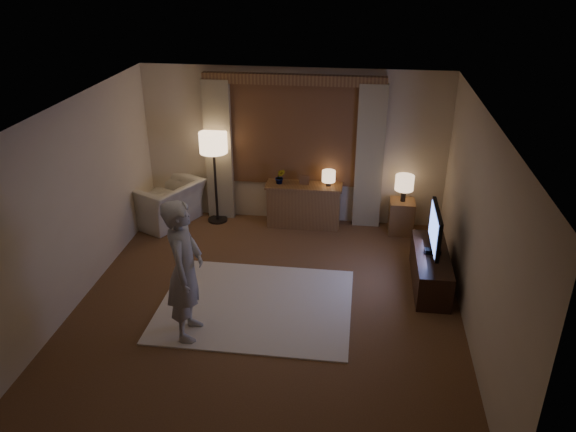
% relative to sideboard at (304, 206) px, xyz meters
% --- Properties ---
extents(room, '(5.04, 5.54, 2.64)m').
position_rel_sideboard_xyz_m(room, '(-0.21, -2.00, 0.98)').
color(room, brown).
rests_on(room, ground).
extents(rug, '(2.50, 2.00, 0.02)m').
position_rel_sideboard_xyz_m(rug, '(-0.37, -2.47, -0.34)').
color(rug, beige).
rests_on(rug, floor).
extents(sideboard, '(1.20, 0.40, 0.70)m').
position_rel_sideboard_xyz_m(sideboard, '(0.00, 0.00, 0.00)').
color(sideboard, brown).
rests_on(sideboard, floor).
extents(picture_frame, '(0.16, 0.02, 0.20)m').
position_rel_sideboard_xyz_m(picture_frame, '(-0.00, 0.00, 0.45)').
color(picture_frame, brown).
rests_on(picture_frame, sideboard).
extents(plant, '(0.17, 0.13, 0.30)m').
position_rel_sideboard_xyz_m(plant, '(-0.40, 0.00, 0.50)').
color(plant, '#999999').
rests_on(plant, sideboard).
extents(table_lamp_sideboard, '(0.22, 0.22, 0.30)m').
position_rel_sideboard_xyz_m(table_lamp_sideboard, '(0.40, 0.00, 0.55)').
color(table_lamp_sideboard, black).
rests_on(table_lamp_sideboard, sideboard).
extents(floor_lamp, '(0.46, 0.46, 1.58)m').
position_rel_sideboard_xyz_m(floor_lamp, '(-1.49, -0.03, 0.97)').
color(floor_lamp, black).
rests_on(floor_lamp, floor).
extents(armchair, '(1.37, 1.44, 0.73)m').
position_rel_sideboard_xyz_m(armchair, '(-2.36, -0.20, 0.02)').
color(armchair, beige).
rests_on(armchair, floor).
extents(side_table, '(0.40, 0.40, 0.56)m').
position_rel_sideboard_xyz_m(side_table, '(1.62, -0.05, -0.07)').
color(side_table, brown).
rests_on(side_table, floor).
extents(table_lamp_side, '(0.30, 0.30, 0.44)m').
position_rel_sideboard_xyz_m(table_lamp_side, '(1.62, -0.05, 0.52)').
color(table_lamp_side, black).
rests_on(table_lamp_side, side_table).
extents(tv_stand, '(0.45, 1.40, 0.50)m').
position_rel_sideboard_xyz_m(tv_stand, '(1.94, -1.64, -0.10)').
color(tv_stand, black).
rests_on(tv_stand, floor).
extents(tv, '(0.22, 0.90, 0.65)m').
position_rel_sideboard_xyz_m(tv, '(1.94, -1.64, 0.51)').
color(tv, black).
rests_on(tv, tv_stand).
extents(person, '(0.46, 0.67, 1.77)m').
position_rel_sideboard_xyz_m(person, '(-1.05, -3.17, 0.55)').
color(person, '#B3AEA5').
rests_on(person, rug).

